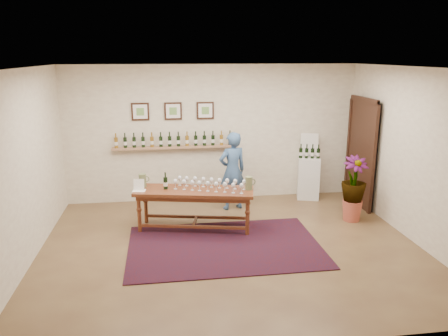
{
  "coord_description": "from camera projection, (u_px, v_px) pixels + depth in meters",
  "views": [
    {
      "loc": [
        -1.0,
        -6.35,
        2.99
      ],
      "look_at": [
        0.0,
        0.8,
        1.1
      ],
      "focal_mm": 35.0,
      "sensor_mm": 36.0,
      "label": 1
    }
  ],
  "objects": [
    {
      "name": "person",
      "position": [
        232.0,
        171.0,
        8.53
      ],
      "size": [
        0.65,
        0.51,
        1.55
      ],
      "primitive_type": "imported",
      "rotation": [
        0.0,
        0.0,
        3.43
      ],
      "color": "#365580",
      "rests_on": "ground"
    },
    {
      "name": "potted_plant",
      "position": [
        354.0,
        189.0,
        7.95
      ],
      "size": [
        0.57,
        0.57,
        1.05
      ],
      "rotation": [
        0.0,
        0.0,
        0.03
      ],
      "color": "#AE4D3A",
      "rests_on": "ground"
    },
    {
      "name": "display_pedestal",
      "position": [
        308.0,
        178.0,
        9.27
      ],
      "size": [
        0.54,
        0.54,
        0.88
      ],
      "primitive_type": "cube",
      "rotation": [
        0.0,
        0.0,
        -0.26
      ],
      "color": "silver",
      "rests_on": "ground"
    },
    {
      "name": "table_glasses",
      "position": [
        210.0,
        184.0,
        7.52
      ],
      "size": [
        1.38,
        0.76,
        0.19
      ],
      "primitive_type": null,
      "rotation": [
        0.0,
        0.0,
        -0.35
      ],
      "color": "silver",
      "rests_on": "tasting_table"
    },
    {
      "name": "rug",
      "position": [
        225.0,
        246.0,
        6.99
      ],
      "size": [
        3.06,
        2.05,
        0.02
      ],
      "primitive_type": "cube",
      "rotation": [
        0.0,
        0.0,
        0.01
      ],
      "color": "#440C0C",
      "rests_on": "ground"
    },
    {
      "name": "room_shell",
      "position": [
        321.0,
        150.0,
        8.76
      ],
      "size": [
        6.0,
        6.0,
        6.0
      ],
      "color": "#EEE6CA",
      "rests_on": "ground"
    },
    {
      "name": "ground",
      "position": [
        231.0,
        247.0,
        6.98
      ],
      "size": [
        6.0,
        6.0,
        0.0
      ],
      "primitive_type": "plane",
      "color": "brown",
      "rests_on": "ground"
    },
    {
      "name": "pedestal_bottles",
      "position": [
        310.0,
        151.0,
        9.06
      ],
      "size": [
        0.34,
        0.17,
        0.33
      ],
      "primitive_type": null,
      "rotation": [
        0.0,
        0.0,
        -0.26
      ],
      "color": "black",
      "rests_on": "display_pedestal"
    },
    {
      "name": "menu_card",
      "position": [
        139.0,
        185.0,
        7.46
      ],
      "size": [
        0.24,
        0.18,
        0.2
      ],
      "primitive_type": "cube",
      "rotation": [
        0.0,
        0.0,
        -0.12
      ],
      "color": "white",
      "rests_on": "tasting_table"
    },
    {
      "name": "pitcher_left",
      "position": [
        143.0,
        180.0,
        7.66
      ],
      "size": [
        0.17,
        0.17,
        0.24
      ],
      "primitive_type": null,
      "rotation": [
        0.0,
        0.0,
        -0.18
      ],
      "color": "#626B43",
      "rests_on": "tasting_table"
    },
    {
      "name": "table_bottles",
      "position": [
        166.0,
        179.0,
        7.56
      ],
      "size": [
        0.32,
        0.2,
        0.33
      ],
      "primitive_type": null,
      "rotation": [
        0.0,
        0.0,
        -0.07
      ],
      "color": "black",
      "rests_on": "tasting_table"
    },
    {
      "name": "tasting_table",
      "position": [
        194.0,
        196.0,
        7.56
      ],
      "size": [
        2.13,
        1.06,
        0.72
      ],
      "rotation": [
        0.0,
        0.0,
        -0.21
      ],
      "color": "#4A1F12",
      "rests_on": "ground"
    },
    {
      "name": "pitcher_right",
      "position": [
        249.0,
        183.0,
        7.5
      ],
      "size": [
        0.15,
        0.15,
        0.23
      ],
      "primitive_type": null,
      "rotation": [
        0.0,
        0.0,
        -0.05
      ],
      "color": "#626B43",
      "rests_on": "tasting_table"
    },
    {
      "name": "info_sign",
      "position": [
        309.0,
        144.0,
        9.25
      ],
      "size": [
        0.36,
        0.11,
        0.51
      ],
      "primitive_type": "cube",
      "rotation": [
        0.0,
        0.0,
        -0.26
      ],
      "color": "white",
      "rests_on": "display_pedestal"
    }
  ]
}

